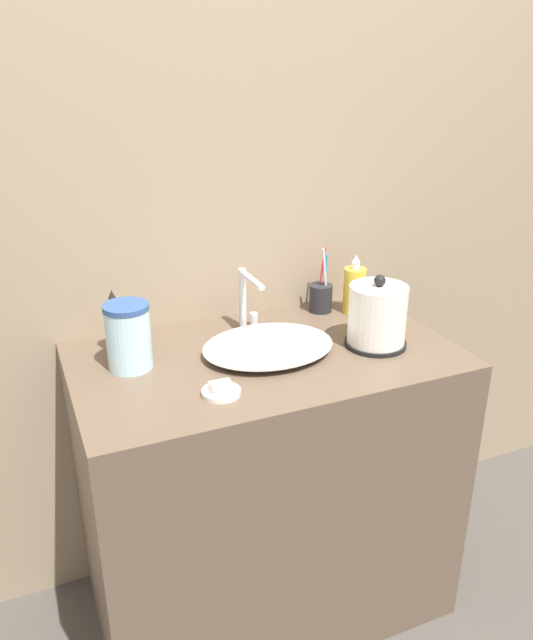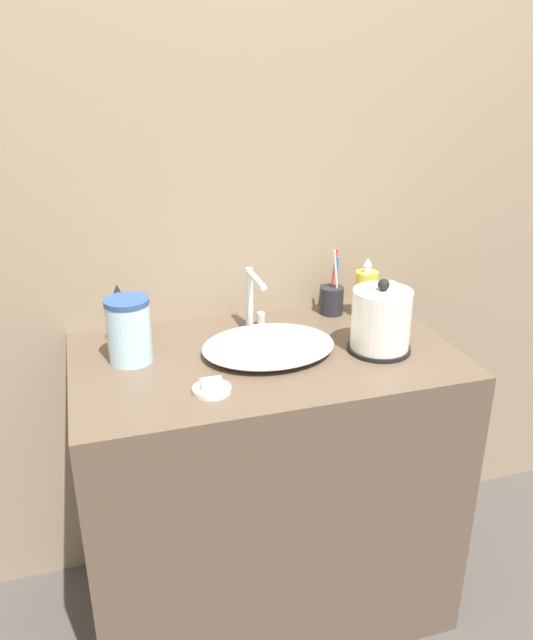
% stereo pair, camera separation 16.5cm
% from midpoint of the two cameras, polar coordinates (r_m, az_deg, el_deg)
% --- Properties ---
extents(wall_back, '(6.00, 0.04, 2.60)m').
position_cam_midpoint_polar(wall_back, '(1.85, -6.72, 13.09)').
color(wall_back, gray).
rests_on(wall_back, ground_plane).
extents(vanity_counter, '(1.03, 0.60, 0.87)m').
position_cam_midpoint_polar(vanity_counter, '(1.92, -2.63, -14.88)').
color(vanity_counter, brown).
rests_on(vanity_counter, ground_plane).
extents(sink_basin, '(0.36, 0.29, 0.04)m').
position_cam_midpoint_polar(sink_basin, '(1.69, -2.65, -2.41)').
color(sink_basin, silver).
rests_on(sink_basin, vanity_counter).
extents(faucet, '(0.06, 0.16, 0.18)m').
position_cam_midpoint_polar(faucet, '(1.81, -4.44, 2.14)').
color(faucet, silver).
rests_on(faucet, vanity_counter).
extents(electric_kettle, '(0.17, 0.17, 0.21)m').
position_cam_midpoint_polar(electric_kettle, '(1.72, 7.40, 0.13)').
color(electric_kettle, black).
rests_on(electric_kettle, vanity_counter).
extents(toothbrush_cup, '(0.07, 0.07, 0.21)m').
position_cam_midpoint_polar(toothbrush_cup, '(1.97, 2.60, 2.08)').
color(toothbrush_cup, '#232328').
rests_on(toothbrush_cup, vanity_counter).
extents(lotion_bottle, '(0.06, 0.06, 0.13)m').
position_cam_midpoint_polar(lotion_bottle, '(1.93, 7.85, 1.62)').
color(lotion_bottle, '#2D9956').
rests_on(lotion_bottle, vanity_counter).
extents(shampoo_bottle, '(0.07, 0.07, 0.19)m').
position_cam_midpoint_polar(shampoo_bottle, '(1.95, 5.65, 2.75)').
color(shampoo_bottle, gold).
rests_on(shampoo_bottle, vanity_counter).
extents(mouthwash_bottle, '(0.05, 0.05, 0.18)m').
position_cam_midpoint_polar(mouthwash_bottle, '(1.75, -16.34, -0.70)').
color(mouthwash_bottle, white).
rests_on(mouthwash_bottle, vanity_counter).
extents(soap_dish, '(0.09, 0.09, 0.03)m').
position_cam_midpoint_polar(soap_dish, '(1.50, -7.34, -6.51)').
color(soap_dish, silver).
rests_on(soap_dish, vanity_counter).
extents(water_pitcher, '(0.12, 0.12, 0.18)m').
position_cam_midpoint_polar(water_pitcher, '(1.64, -15.35, -1.52)').
color(water_pitcher, '#B2DBEA').
rests_on(water_pitcher, vanity_counter).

